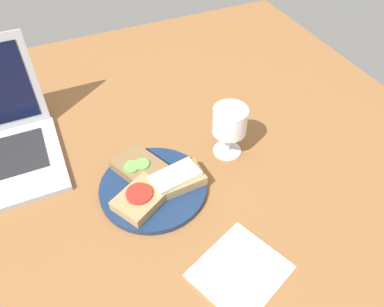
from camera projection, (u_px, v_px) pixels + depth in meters
The scene contains 7 objects.
wooden_table at pixel (158, 191), 79.84cm from camera, with size 140.00×140.00×3.00cm, color brown.
plate at pixel (153, 188), 77.63cm from camera, with size 22.27×22.27×1.33cm, color navy.
sandwich_with_cheese at pixel (175, 179), 76.44cm from camera, with size 12.04×6.92×3.05cm.
sandwich_with_cucumber at pixel (141, 168), 79.00cm from camera, with size 11.57×13.12×2.59cm.
sandwich_with_tomato at pixel (141, 198), 73.31cm from camera, with size 12.43×11.45×2.80cm.
wine_glass at pixel (230, 123), 79.90cm from camera, with size 7.49×7.49×12.20cm.
napkin at pixel (240, 271), 65.09cm from camera, with size 14.90×13.33×0.40cm, color white.
Camera 1 is at (-13.90, -48.89, 64.00)cm, focal length 35.00 mm.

